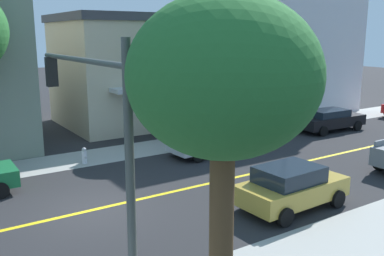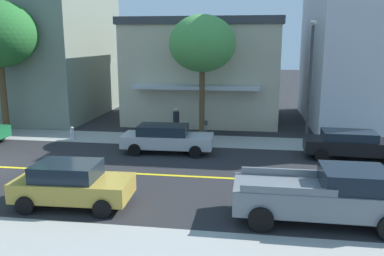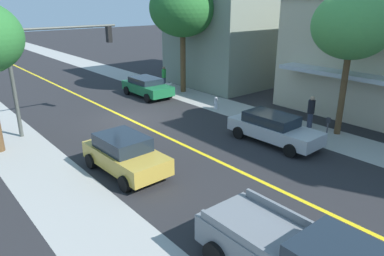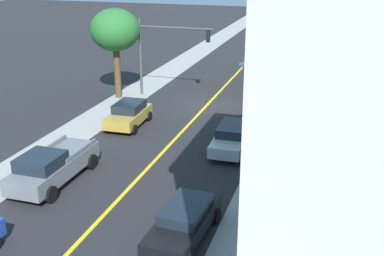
% 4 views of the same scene
% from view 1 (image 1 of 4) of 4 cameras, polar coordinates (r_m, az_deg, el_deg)
% --- Properties ---
extents(ground_plane, '(140.00, 140.00, 0.00)m').
position_cam_1_polar(ground_plane, '(15.86, -13.20, -10.59)').
color(ground_plane, '#262628').
extents(sidewalk_left, '(2.90, 126.00, 0.01)m').
position_cam_1_polar(sidewalk_left, '(21.75, -19.14, -4.63)').
color(sidewalk_left, '#9E9E99').
rests_on(sidewalk_left, ground).
extents(road_centerline_stripe, '(0.20, 126.00, 0.00)m').
position_cam_1_polar(road_centerline_stripe, '(15.86, -13.20, -10.58)').
color(road_centerline_stripe, yellow).
rests_on(road_centerline_stripe, ground).
extents(brick_apartment_block, '(9.51, 11.00, 7.38)m').
position_cam_1_polar(brick_apartment_block, '(30.56, -6.83, 7.76)').
color(brick_apartment_block, beige).
rests_on(brick_apartment_block, ground).
extents(pale_office_building, '(11.83, 9.70, 13.77)m').
position_cam_1_polar(pale_office_building, '(37.62, 10.54, 13.35)').
color(pale_office_building, silver).
rests_on(pale_office_building, ground).
extents(street_tree_left_near, '(3.78, 3.78, 6.91)m').
position_cam_1_polar(street_tree_left_near, '(8.31, 4.23, 6.39)').
color(street_tree_left_near, brown).
rests_on(street_tree_left_near, ground).
extents(street_tree_right_corner, '(3.95, 3.95, 7.36)m').
position_cam_1_polar(street_tree_right_corner, '(25.54, 0.49, 11.33)').
color(street_tree_right_corner, brown).
rests_on(street_tree_right_corner, ground).
extents(fire_hydrant, '(0.44, 0.24, 0.81)m').
position_cam_1_polar(fire_hydrant, '(21.27, -14.11, -3.58)').
color(fire_hydrant, silver).
rests_on(fire_hydrant, ground).
extents(parking_meter, '(0.12, 0.18, 1.43)m').
position_cam_1_polar(parking_meter, '(24.77, 3.89, 0.29)').
color(parking_meter, '#4C4C51').
rests_on(parking_meter, ground).
extents(traffic_light_mast, '(6.03, 0.32, 6.04)m').
position_cam_1_polar(traffic_light_mast, '(10.76, -12.78, 1.16)').
color(traffic_light_mast, '#474C47').
rests_on(traffic_light_mast, ground).
extents(street_lamp, '(0.70, 0.36, 6.89)m').
position_cam_1_polar(street_lamp, '(28.27, 12.72, 8.23)').
color(street_lamp, '#38383D').
rests_on(street_lamp, ground).
extents(silver_sedan_left_curb, '(2.07, 4.83, 1.48)m').
position_cam_1_polar(silver_sedan_left_curb, '(22.30, 2.72, -1.47)').
color(silver_sedan_left_curb, '#B7BABF').
rests_on(silver_sedan_left_curb, ground).
extents(gold_sedan_right_curb, '(2.21, 4.18, 1.57)m').
position_cam_1_polar(gold_sedan_right_curb, '(15.76, 13.07, -7.56)').
color(gold_sedan_right_curb, '#B29338').
rests_on(gold_sedan_right_curb, ground).
extents(black_sedan_left_curb, '(2.13, 4.83, 1.41)m').
position_cam_1_polar(black_sedan_left_curb, '(28.92, 17.84, 1.09)').
color(black_sedan_left_curb, black).
rests_on(black_sedan_left_curb, ground).
extents(pedestrian_black_shirt, '(0.38, 0.38, 1.82)m').
position_cam_1_polar(pedestrian_black_shirt, '(25.03, -2.19, 0.49)').
color(pedestrian_black_shirt, '#33384C').
rests_on(pedestrian_black_shirt, ground).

